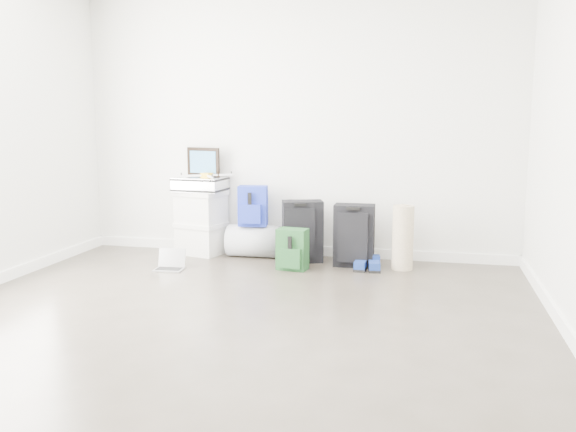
% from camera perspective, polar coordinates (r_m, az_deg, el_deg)
% --- Properties ---
extents(ground, '(5.00, 5.00, 0.00)m').
position_cam_1_polar(ground, '(4.11, -6.88, -11.06)').
color(ground, '#353026').
rests_on(ground, ground).
extents(room_envelope, '(4.52, 5.02, 2.71)m').
position_cam_1_polar(room_envelope, '(3.89, -7.28, 13.63)').
color(room_envelope, silver).
rests_on(room_envelope, ground).
extents(boxes_stack, '(0.55, 0.49, 0.67)m').
position_cam_1_polar(boxes_stack, '(6.46, -8.13, -0.58)').
color(boxes_stack, silver).
rests_on(boxes_stack, ground).
extents(briefcase, '(0.53, 0.41, 0.14)m').
position_cam_1_polar(briefcase, '(6.41, -8.21, 2.97)').
color(briefcase, '#B2B2B7').
rests_on(briefcase, boxes_stack).
extents(painting, '(0.39, 0.14, 0.30)m').
position_cam_1_polar(painting, '(6.48, -7.94, 5.02)').
color(painting, black).
rests_on(painting, briefcase).
extents(drone, '(0.47, 0.47, 0.05)m').
position_cam_1_polar(drone, '(6.35, -7.61, 3.80)').
color(drone, gold).
rests_on(drone, briefcase).
extents(duffel_bag, '(0.54, 0.34, 0.33)m').
position_cam_1_polar(duffel_bag, '(6.29, -3.22, -2.34)').
color(duffel_bag, gray).
rests_on(duffel_bag, ground).
extents(blue_backpack, '(0.31, 0.25, 0.41)m').
position_cam_1_polar(blue_backpack, '(6.20, -3.33, 0.88)').
color(blue_backpack, '#17269A').
rests_on(blue_backpack, duffel_bag).
extents(large_suitcase, '(0.44, 0.36, 0.61)m').
position_cam_1_polar(large_suitcase, '(6.04, 1.35, -1.45)').
color(large_suitcase, black).
rests_on(large_suitcase, ground).
extents(green_backpack, '(0.30, 0.23, 0.39)m').
position_cam_1_polar(green_backpack, '(5.73, 0.40, -3.21)').
color(green_backpack, '#163C1C').
rests_on(green_backpack, ground).
extents(carry_on, '(0.38, 0.25, 0.60)m').
position_cam_1_polar(carry_on, '(5.89, 6.19, -1.82)').
color(carry_on, black).
rests_on(carry_on, ground).
extents(shoes, '(0.25, 0.29, 0.09)m').
position_cam_1_polar(shoes, '(5.81, 7.46, -4.56)').
color(shoes, black).
rests_on(shoes, ground).
extents(rolled_rug, '(0.20, 0.20, 0.61)m').
position_cam_1_polar(rolled_rug, '(5.83, 10.69, -2.00)').
color(rolled_rug, gray).
rests_on(rolled_rug, ground).
extents(laptop, '(0.28, 0.21, 0.19)m').
position_cam_1_polar(laptop, '(5.89, -10.96, -4.47)').
color(laptop, '#B3B3B7').
rests_on(laptop, ground).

